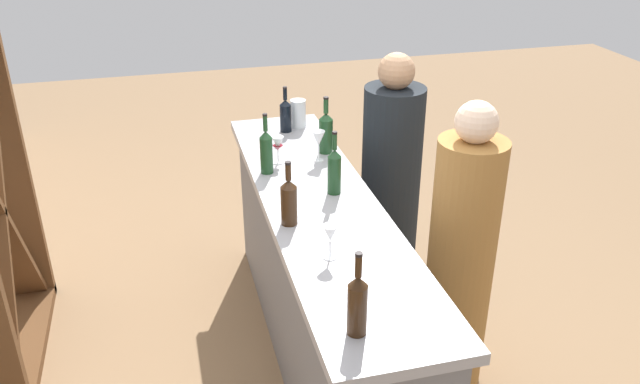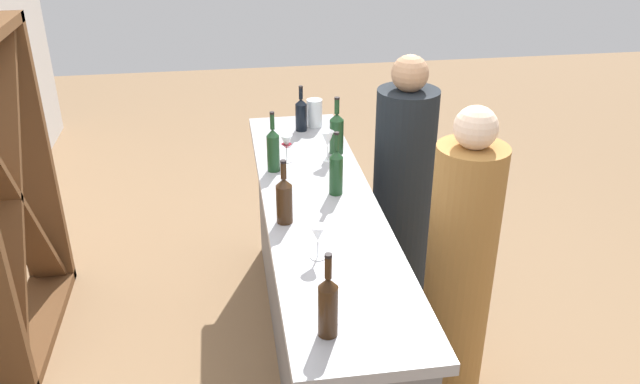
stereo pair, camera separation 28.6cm
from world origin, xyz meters
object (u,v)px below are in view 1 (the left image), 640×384
at_px(wine_glass_near_left, 319,140).
at_px(wine_bottle_far_right_near_black, 286,115).
at_px(wine_glass_near_center, 330,235).
at_px(person_left_guest, 390,186).
at_px(wine_bottle_second_left_amber_brown, 289,201).
at_px(wine_glass_near_right, 278,145).
at_px(wine_bottle_rightmost_olive_green, 326,132).
at_px(person_center_guest, 460,262).
at_px(water_pitcher, 298,113).
at_px(wine_bottle_center_olive_green, 334,170).
at_px(wine_bottle_leftmost_amber_brown, 357,303).
at_px(wine_bottle_second_right_olive_green, 266,151).

bearing_deg(wine_glass_near_left, wine_bottle_far_right_near_black, 9.66).
relative_size(wine_glass_near_center, person_left_guest, 0.10).
bearing_deg(wine_bottle_far_right_near_black, wine_bottle_second_left_amber_brown, 168.92).
bearing_deg(wine_glass_near_right, wine_bottle_rightmost_olive_green, -74.87).
distance_m(wine_glass_near_center, person_center_guest, 0.85).
distance_m(water_pitcher, person_center_guest, 1.49).
bearing_deg(wine_glass_near_right, person_center_guest, -137.84).
bearing_deg(wine_bottle_center_olive_green, wine_bottle_rightmost_olive_green, -10.42).
bearing_deg(wine_bottle_center_olive_green, water_pitcher, -1.96).
height_order(wine_bottle_far_right_near_black, water_pitcher, wine_bottle_far_right_near_black).
relative_size(wine_bottle_rightmost_olive_green, water_pitcher, 1.90).
relative_size(wine_bottle_leftmost_amber_brown, wine_bottle_far_right_near_black, 1.15).
bearing_deg(wine_bottle_leftmost_amber_brown, wine_bottle_second_right_olive_green, 2.56).
distance_m(wine_glass_near_left, person_left_guest, 0.65).
bearing_deg(wine_glass_near_left, wine_glass_near_right, 83.01).
bearing_deg(person_left_guest, person_center_guest, 95.25).
relative_size(wine_glass_near_center, person_center_guest, 0.10).
bearing_deg(wine_glass_near_left, wine_bottle_center_olive_green, 176.61).
height_order(wine_bottle_leftmost_amber_brown, wine_bottle_rightmost_olive_green, wine_bottle_rightmost_olive_green).
relative_size(wine_bottle_second_right_olive_green, wine_bottle_far_right_near_black, 1.16).
distance_m(wine_bottle_rightmost_olive_green, water_pitcher, 0.45).
height_order(wine_glass_near_center, person_center_guest, person_center_guest).
xyz_separation_m(wine_bottle_center_olive_green, wine_glass_near_left, (0.41, -0.02, 0.00)).
height_order(wine_bottle_center_olive_green, wine_glass_near_center, wine_bottle_center_olive_green).
bearing_deg(wine_glass_near_center, wine_bottle_far_right_near_black, -4.67).
bearing_deg(person_center_guest, wine_bottle_second_left_amber_brown, -9.18).
height_order(wine_bottle_second_left_amber_brown, wine_glass_near_center, wine_bottle_second_left_amber_brown).
relative_size(wine_glass_near_left, wine_glass_near_center, 1.15).
bearing_deg(wine_bottle_rightmost_olive_green, wine_glass_near_right, 105.13).
distance_m(wine_bottle_second_left_amber_brown, wine_bottle_second_right_olive_green, 0.58).
height_order(wine_bottle_rightmost_olive_green, wine_glass_near_left, wine_bottle_rightmost_olive_green).
distance_m(wine_bottle_rightmost_olive_green, wine_bottle_far_right_near_black, 0.42).
bearing_deg(wine_bottle_far_right_near_black, wine_glass_near_center, 175.33).
bearing_deg(wine_bottle_second_left_amber_brown, wine_glass_near_center, -162.28).
xyz_separation_m(wine_glass_near_left, wine_glass_near_center, (-1.00, 0.21, -0.02)).
height_order(wine_bottle_far_right_near_black, wine_glass_near_center, wine_bottle_far_right_near_black).
distance_m(wine_bottle_second_left_amber_brown, person_center_guest, 0.93).
relative_size(wine_bottle_second_left_amber_brown, wine_bottle_second_right_olive_green, 0.93).
relative_size(wine_bottle_far_right_near_black, water_pitcher, 1.64).
relative_size(wine_bottle_leftmost_amber_brown, wine_bottle_second_right_olive_green, 0.99).
bearing_deg(wine_bottle_center_olive_green, wine_bottle_second_left_amber_brown, 131.58).
bearing_deg(wine_bottle_rightmost_olive_green, wine_bottle_center_olive_green, 169.58).
relative_size(wine_bottle_center_olive_green, wine_bottle_rightmost_olive_green, 0.99).
bearing_deg(water_pitcher, wine_glass_near_left, 179.10).
xyz_separation_m(wine_bottle_rightmost_olive_green, wine_glass_near_center, (-1.11, 0.28, -0.02)).
height_order(wine_bottle_leftmost_amber_brown, water_pitcher, wine_bottle_leftmost_amber_brown).
xyz_separation_m(wine_bottle_far_right_near_black, person_left_guest, (-0.38, -0.57, -0.39)).
height_order(wine_bottle_center_olive_green, water_pitcher, wine_bottle_center_olive_green).
height_order(wine_glass_near_center, water_pitcher, water_pitcher).
xyz_separation_m(wine_bottle_far_right_near_black, person_center_guest, (-1.30, -0.61, -0.38)).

